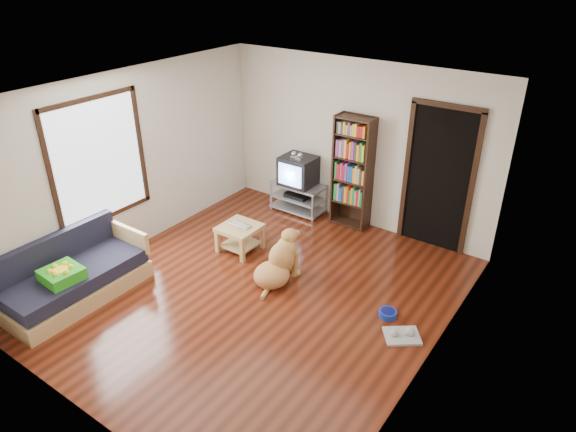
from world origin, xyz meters
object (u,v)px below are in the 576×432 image
Objects in this scene: bookshelf at (353,167)px; dog at (279,263)px; laptop at (238,226)px; grey_rag at (402,336)px; tv_stand at (298,196)px; crt_tv at (299,170)px; sofa at (75,278)px; coffee_table at (240,233)px; dog_bowl at (388,314)px; green_cushion at (62,274)px.

bookshelf reaches higher than dog.
grey_rag is (2.77, -0.40, -0.40)m from laptop.
crt_tv reaches higher than tv_stand.
dog reaches higher than tv_stand.
sofa reaches higher than dog.
laptop is 0.36× the size of dog.
coffee_table is at bearing -89.38° from crt_tv.
dog_bowl is at bearing -34.86° from tv_stand.
coffee_table is at bearing 64.49° from sofa.
green_cushion reaches higher than dog_bowl.
green_cushion is 0.74× the size of crt_tv.
tv_stand is at bearing 92.03° from laptop.
tv_stand reaches higher than grey_rag.
green_cushion is 3.98m from dog_bowl.
bookshelf reaches higher than green_cushion.
green_cushion reaches higher than tv_stand.
laptop is 0.36× the size of tv_stand.
laptop is 2.01m from bookshelf.
dog_bowl is 2.49m from coffee_table.
green_cushion is 3.97m from crt_tv.
bookshelf is at bearing 60.49° from coffee_table.
grey_rag is at bearing -39.81° from dog_bowl.
crt_tv is 0.99m from bookshelf.
green_cushion is 4.36m from bookshelf.
laptop is at bearing -89.38° from tv_stand.
tv_stand is at bearing 145.14° from dog_bowl.
grey_rag is 3.43m from tv_stand.
sofa is (-0.12, 0.22, -0.23)m from green_cushion.
laptop is 0.82× the size of grey_rag.
tv_stand is at bearing 74.98° from sofa.
bookshelf reaches higher than tv_stand.
dog is (1.80, 1.98, -0.22)m from green_cushion.
green_cushion is at bearing -147.63° from dog_bowl.
crt_tv is at bearing 144.80° from dog_bowl.
grey_rag is at bearing -8.81° from coffee_table.
sofa is at bearing -104.93° from crt_tv.
coffee_table is 0.61× the size of dog.
laptop reaches higher than dog_bowl.
grey_rag is (3.64, 1.87, -0.48)m from green_cushion.
grey_rag is 0.73× the size of coffee_table.
crt_tv is at bearing 90.62° from coffee_table.
dog_bowl is 1.56m from dog.
grey_rag is 1.86m from dog.
sofa is 3.27× the size of coffee_table.
bookshelf is at bearing 62.68° from sofa.
dog_bowl is at bearing 140.19° from grey_rag.
dog_bowl is at bearing -4.15° from coffee_table.
bookshelf reaches higher than crt_tv.
bookshelf is at bearing 4.32° from crt_tv.
bookshelf is 3.27× the size of coffee_table.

